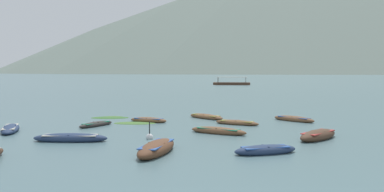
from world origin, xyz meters
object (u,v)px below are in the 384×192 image
(rowboat_1, at_px, (96,124))
(ferry_0, at_px, (232,83))
(rowboat_10, at_px, (237,123))
(mooring_buoy, at_px, (150,137))
(rowboat_3, at_px, (70,138))
(rowboat_2, at_px, (206,117))
(rowboat_7, at_px, (318,135))
(rowboat_5, at_px, (265,150))
(rowboat_11, at_px, (10,129))
(rowboat_4, at_px, (148,120))
(rowboat_0, at_px, (294,119))
(rowboat_6, at_px, (157,148))
(rowboat_8, at_px, (218,131))

(rowboat_1, xyz_separation_m, ferry_0, (13.40, 89.55, 0.32))
(rowboat_10, bearing_deg, mooring_buoy, -129.63)
(rowboat_10, bearing_deg, rowboat_3, -142.01)
(rowboat_10, relative_size, mooring_buoy, 3.02)
(rowboat_2, xyz_separation_m, rowboat_3, (-7.30, -11.16, 0.03))
(rowboat_7, bearing_deg, ferry_0, 90.60)
(rowboat_5, relative_size, rowboat_11, 0.80)
(rowboat_7, relative_size, mooring_buoy, 3.16)
(rowboat_1, relative_size, rowboat_2, 0.94)
(rowboat_3, height_order, rowboat_4, rowboat_3)
(rowboat_7, xyz_separation_m, rowboat_10, (-4.32, 5.95, -0.08))
(rowboat_1, bearing_deg, rowboat_0, 14.42)
(rowboat_10, bearing_deg, rowboat_5, -85.64)
(rowboat_6, bearing_deg, rowboat_1, 122.47)
(rowboat_4, bearing_deg, mooring_buoy, -79.81)
(ferry_0, bearing_deg, rowboat_1, -98.51)
(rowboat_10, xyz_separation_m, mooring_buoy, (-5.38, -6.49, -0.03))
(rowboat_10, bearing_deg, ferry_0, 87.83)
(rowboat_8, bearing_deg, rowboat_5, -69.69)
(rowboat_1, distance_m, rowboat_11, 5.54)
(rowboat_3, height_order, rowboat_6, rowboat_6)
(rowboat_0, xyz_separation_m, rowboat_3, (-14.22, -9.83, 0.02))
(rowboat_5, xyz_separation_m, rowboat_6, (-5.16, -0.18, 0.06))
(rowboat_0, bearing_deg, rowboat_1, -165.58)
(rowboat_7, xyz_separation_m, rowboat_8, (-5.73, 1.63, -0.04))
(rowboat_7, distance_m, rowboat_8, 5.96)
(rowboat_0, xyz_separation_m, rowboat_6, (-8.95, -12.69, 0.06))
(rowboat_3, bearing_deg, rowboat_10, 37.99)
(rowboat_3, xyz_separation_m, rowboat_8, (8.25, 3.22, -0.01))
(rowboat_4, xyz_separation_m, rowboat_7, (11.05, -7.00, 0.06))
(rowboat_0, distance_m, rowboat_3, 17.28)
(rowboat_1, xyz_separation_m, rowboat_11, (-4.84, -2.70, 0.03))
(rowboat_2, height_order, mooring_buoy, mooring_buoy)
(rowboat_3, relative_size, ferry_0, 0.38)
(rowboat_5, relative_size, rowboat_8, 0.87)
(rowboat_2, relative_size, rowboat_11, 0.83)
(rowboat_3, distance_m, rowboat_8, 8.85)
(rowboat_1, distance_m, rowboat_8, 9.12)
(rowboat_2, xyz_separation_m, rowboat_11, (-12.56, -7.80, 0.01))
(rowboat_10, distance_m, ferry_0, 88.15)
(rowboat_7, xyz_separation_m, ferry_0, (-0.99, 94.03, 0.24))
(rowboat_1, distance_m, mooring_buoy, 6.87)
(rowboat_2, xyz_separation_m, rowboat_4, (-4.38, -2.58, -0.00))
(rowboat_3, height_order, rowboat_5, rowboat_3)
(rowboat_0, xyz_separation_m, rowboat_7, (-0.24, -8.24, 0.05))
(rowboat_2, relative_size, rowboat_5, 1.03)
(rowboat_11, distance_m, mooring_buoy, 9.81)
(rowboat_6, bearing_deg, rowboat_3, 151.47)
(rowboat_0, xyz_separation_m, rowboat_11, (-19.47, -6.46, -0.00))
(rowboat_4, relative_size, rowboat_5, 0.97)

